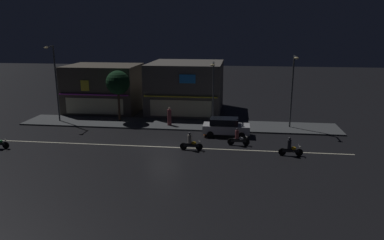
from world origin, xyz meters
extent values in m
plane|color=black|center=(0.00, 0.00, 0.00)|extent=(140.00, 140.00, 0.00)
cube|color=beige|center=(0.00, 0.00, 0.01)|extent=(30.89, 0.16, 0.01)
cube|color=#424447|center=(0.00, 7.31, 0.07)|extent=(32.51, 4.21, 0.14)
cube|color=#4C443A|center=(-9.75, 12.71, 2.78)|extent=(8.32, 6.50, 5.55)
cube|color=#D83FD8|center=(-9.75, 9.34, 2.60)|extent=(7.90, 0.24, 0.12)
cube|color=yellow|center=(-10.69, 9.40, 3.58)|extent=(0.94, 0.08, 1.18)
cube|color=beige|center=(-9.75, 9.40, 1.30)|extent=(6.65, 0.06, 1.80)
cube|color=#56514C|center=(0.00, 13.94, 2.93)|extent=(8.41, 8.96, 5.86)
cube|color=yellow|center=(0.00, 9.34, 2.60)|extent=(7.99, 0.24, 0.12)
cube|color=#268CF2|center=(0.76, 9.40, 4.53)|extent=(1.74, 0.08, 0.94)
cube|color=beige|center=(0.00, 9.40, 1.30)|extent=(6.73, 0.06, 1.80)
cylinder|color=#47494C|center=(-12.74, 7.01, 4.10)|extent=(0.16, 0.16, 7.92)
cube|color=#47494C|center=(-12.74, 6.31, 7.96)|extent=(0.10, 1.40, 0.10)
ellipsoid|color=#F9E099|center=(-12.74, 5.61, 7.88)|extent=(0.44, 0.32, 0.20)
cylinder|color=#47494C|center=(3.69, 6.88, 3.36)|extent=(0.16, 0.16, 6.45)
cube|color=#47494C|center=(3.69, 6.18, 6.49)|extent=(0.10, 1.40, 0.10)
ellipsoid|color=#F9E099|center=(3.69, 5.48, 6.41)|extent=(0.44, 0.32, 0.20)
cylinder|color=#47494C|center=(11.36, 7.46, 3.70)|extent=(0.16, 0.16, 7.11)
cube|color=#47494C|center=(11.36, 6.76, 7.15)|extent=(0.10, 1.40, 0.10)
ellipsoid|color=#F9E099|center=(11.36, 6.06, 7.07)|extent=(0.44, 0.32, 0.20)
cylinder|color=brown|center=(-0.71, 6.63, 0.95)|extent=(0.42, 0.42, 1.62)
sphere|color=tan|center=(-0.71, 6.63, 1.87)|extent=(0.22, 0.22, 0.22)
cylinder|color=#473323|center=(-6.39, 7.93, 1.68)|extent=(0.24, 0.24, 3.08)
sphere|color=black|center=(-6.39, 7.93, 4.22)|extent=(2.51, 2.51, 2.51)
cube|color=silver|center=(5.14, 4.04, 0.69)|extent=(4.30, 1.78, 0.76)
cube|color=black|center=(4.93, 4.04, 1.37)|extent=(2.58, 1.57, 0.60)
cube|color=#F9F2CC|center=(7.25, 4.65, 0.79)|extent=(0.08, 0.20, 0.12)
cube|color=#F9F2CC|center=(7.25, 3.44, 0.79)|extent=(0.08, 0.20, 0.12)
cylinder|color=black|center=(6.56, 4.93, 0.31)|extent=(0.62, 0.20, 0.62)
cylinder|color=black|center=(6.56, 3.15, 0.31)|extent=(0.62, 0.20, 0.62)
cylinder|color=black|center=(3.72, 4.93, 0.31)|extent=(0.62, 0.20, 0.62)
cylinder|color=black|center=(3.72, 3.15, 0.31)|extent=(0.62, 0.20, 0.62)
cylinder|color=black|center=(6.94, 1.27, 0.30)|extent=(0.60, 0.08, 0.60)
cylinder|color=black|center=(5.64, 1.27, 0.30)|extent=(0.60, 0.10, 0.60)
cube|color=black|center=(6.29, 1.27, 0.40)|extent=(1.30, 0.14, 0.20)
ellipsoid|color=#B2B7BC|center=(6.49, 1.27, 0.62)|extent=(0.44, 0.26, 0.24)
cube|color=black|center=(6.09, 1.27, 0.55)|extent=(0.56, 0.22, 0.10)
cylinder|color=slate|center=(6.89, 1.27, 0.85)|extent=(0.03, 0.60, 0.03)
sphere|color=white|center=(6.98, 1.27, 0.75)|extent=(0.14, 0.14, 0.14)
cylinder|color=brown|center=(6.14, 1.27, 0.95)|extent=(0.32, 0.32, 0.70)
sphere|color=#333338|center=(6.14, 1.27, 1.41)|extent=(0.22, 0.22, 0.22)
cylinder|color=black|center=(3.10, -0.48, 0.30)|extent=(0.60, 0.08, 0.60)
cylinder|color=black|center=(1.80, -0.48, 0.30)|extent=(0.60, 0.10, 0.60)
cube|color=black|center=(2.45, -0.48, 0.40)|extent=(1.30, 0.14, 0.20)
ellipsoid|color=gold|center=(2.65, -0.48, 0.62)|extent=(0.44, 0.26, 0.24)
cube|color=black|center=(2.25, -0.48, 0.55)|extent=(0.56, 0.22, 0.10)
cylinder|color=slate|center=(3.05, -0.48, 0.85)|extent=(0.03, 0.60, 0.03)
sphere|color=white|center=(3.14, -0.48, 0.75)|extent=(0.14, 0.14, 0.14)
cylinder|color=gray|center=(2.30, -0.48, 0.95)|extent=(0.32, 0.32, 0.70)
sphere|color=#333338|center=(2.30, -0.48, 1.41)|extent=(0.22, 0.22, 0.22)
cylinder|color=black|center=(11.00, -0.86, 0.30)|extent=(0.60, 0.08, 0.60)
cylinder|color=black|center=(9.70, -0.86, 0.30)|extent=(0.60, 0.10, 0.60)
cube|color=black|center=(10.35, -0.86, 0.40)|extent=(1.30, 0.14, 0.20)
ellipsoid|color=gold|center=(10.55, -0.86, 0.62)|extent=(0.44, 0.26, 0.24)
cube|color=black|center=(10.15, -0.86, 0.55)|extent=(0.56, 0.22, 0.10)
cylinder|color=slate|center=(10.95, -0.86, 0.85)|extent=(0.03, 0.60, 0.03)
sphere|color=white|center=(11.04, -0.86, 0.75)|extent=(0.14, 0.14, 0.14)
cylinder|color=#232328|center=(10.20, -0.86, 0.95)|extent=(0.32, 0.32, 0.70)
sphere|color=#333338|center=(10.20, -0.86, 1.41)|extent=(0.22, 0.22, 0.22)
cylinder|color=black|center=(-12.92, -2.04, 0.30)|extent=(0.60, 0.08, 0.60)
ellipsoid|color=#268C3F|center=(-13.37, -2.04, 0.62)|extent=(0.44, 0.26, 0.24)
cylinder|color=slate|center=(-12.97, -2.04, 0.85)|extent=(0.03, 0.60, 0.03)
sphere|color=white|center=(-12.88, -2.04, 0.75)|extent=(0.14, 0.14, 0.14)
cone|color=orange|center=(3.19, 4.07, 0.28)|extent=(0.36, 0.36, 0.55)
camera|label=1|loc=(6.03, -28.61, 9.70)|focal=33.97mm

